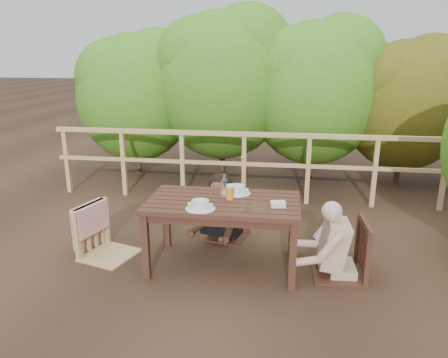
# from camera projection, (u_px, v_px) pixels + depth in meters

# --- Properties ---
(ground) EXTENTS (60.00, 60.00, 0.00)m
(ground) POSITION_uv_depth(u_px,v_px,m) (223.00, 265.00, 4.35)
(ground) COLOR #442C1E
(ground) RESTS_ON ground
(table) EXTENTS (1.48, 0.83, 0.68)m
(table) POSITION_uv_depth(u_px,v_px,m) (223.00, 234.00, 4.26)
(table) COLOR #3A1F17
(table) RESTS_ON ground
(chair_left) EXTENTS (0.64, 0.64, 1.04)m
(chair_left) POSITION_uv_depth(u_px,v_px,m) (106.00, 210.00, 4.41)
(chair_left) COLOR tan
(chair_left) RESTS_ON ground
(chair_far) EXTENTS (0.57, 0.57, 0.95)m
(chair_far) POSITION_uv_depth(u_px,v_px,m) (226.00, 198.00, 4.90)
(chair_far) COLOR #3A1F17
(chair_far) RESTS_ON ground
(chair_right) EXTENTS (0.54, 0.54, 1.03)m
(chair_right) POSITION_uv_depth(u_px,v_px,m) (342.00, 224.00, 4.04)
(chair_right) COLOR #3A1F17
(chair_right) RESTS_ON ground
(woman) EXTENTS (0.62, 0.71, 1.22)m
(woman) POSITION_uv_depth(u_px,v_px,m) (226.00, 186.00, 4.88)
(woman) COLOR black
(woman) RESTS_ON ground
(diner_right) EXTENTS (0.63, 0.52, 1.22)m
(diner_right) POSITION_uv_depth(u_px,v_px,m) (346.00, 215.00, 4.01)
(diner_right) COLOR tan
(diner_right) RESTS_ON ground
(railing) EXTENTS (5.60, 0.10, 1.01)m
(railing) POSITION_uv_depth(u_px,v_px,m) (244.00, 167.00, 6.11)
(railing) COLOR tan
(railing) RESTS_ON ground
(hedge_row) EXTENTS (6.60, 1.60, 3.80)m
(hedge_row) POSITION_uv_depth(u_px,v_px,m) (278.00, 64.00, 6.79)
(hedge_row) COLOR #386E1A
(hedge_row) RESTS_ON ground
(soup_near) EXTENTS (0.28, 0.28, 0.09)m
(soup_near) POSITION_uv_depth(u_px,v_px,m) (200.00, 205.00, 3.93)
(soup_near) COLOR white
(soup_near) RESTS_ON table
(soup_far) EXTENTS (0.28, 0.28, 0.09)m
(soup_far) POSITION_uv_depth(u_px,v_px,m) (237.00, 190.00, 4.36)
(soup_far) COLOR white
(soup_far) RESTS_ON table
(beer_glass) EXTENTS (0.08, 0.08, 0.16)m
(beer_glass) POSITION_uv_depth(u_px,v_px,m) (230.00, 193.00, 4.17)
(beer_glass) COLOR #C67624
(beer_glass) RESTS_ON table
(bottle) EXTENTS (0.06, 0.06, 0.27)m
(bottle) POSITION_uv_depth(u_px,v_px,m) (224.00, 187.00, 4.16)
(bottle) COLOR silver
(bottle) RESTS_ON table
(tumbler) EXTENTS (0.07, 0.07, 0.08)m
(tumbler) POSITION_uv_depth(u_px,v_px,m) (243.00, 208.00, 3.88)
(tumbler) COLOR silver
(tumbler) RESTS_ON table
(butter_tub) EXTENTS (0.16, 0.12, 0.06)m
(butter_tub) POSITION_uv_depth(u_px,v_px,m) (278.00, 205.00, 3.99)
(butter_tub) COLOR white
(butter_tub) RESTS_ON table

